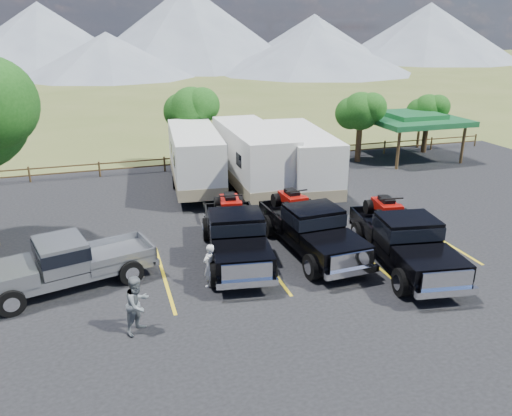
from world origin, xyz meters
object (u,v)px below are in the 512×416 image
object	(u,v)px
rig_right	(403,238)
rig_left	(235,233)
pavilion	(412,119)
trailer_center	(252,159)
pickup_silver	(67,262)
person_b	(138,304)
trailer_right	(301,160)
trailer_left	(195,159)
rig_center	(310,226)
person_a	(210,266)

from	to	relation	value
rig_right	rig_left	bearing A→B (deg)	166.36
pavilion	rig_right	distance (m)	17.82
trailer_center	pickup_silver	xyz separation A→B (m)	(-9.46, -8.66, -0.92)
person_b	trailer_right	bearing A→B (deg)	5.24
rig_left	pickup_silver	bearing A→B (deg)	-166.48
trailer_center	person_b	size ratio (longest dim) A/B	5.60
trailer_left	person_b	distance (m)	14.23
rig_center	person_a	xyz separation A→B (m)	(-4.56, -1.74, -0.26)
rig_right	person_a	bearing A→B (deg)	-174.80
rig_center	trailer_right	distance (m)	8.11
trailer_center	trailer_left	bearing A→B (deg)	156.81
trailer_right	person_a	bearing A→B (deg)	-121.70
trailer_center	person_b	bearing A→B (deg)	-120.40
rig_center	rig_right	size ratio (longest dim) A/B	0.96
rig_right	person_b	xyz separation A→B (m)	(-10.17, -1.63, -0.17)
trailer_right	trailer_left	bearing A→B (deg)	165.63
rig_right	trailer_right	world-z (taller)	trailer_right
rig_right	person_a	world-z (taller)	rig_right
pavilion	trailer_center	world-z (taller)	trailer_center
rig_center	pavilion	bearing A→B (deg)	40.75
pavilion	trailer_left	size ratio (longest dim) A/B	0.64
pavilion	rig_right	world-z (taller)	pavilion
trailer_center	rig_right	bearing A→B (deg)	-74.41
pickup_silver	trailer_left	bearing A→B (deg)	132.16
trailer_left	trailer_right	xyz separation A→B (m)	(5.54, -2.06, 0.02)
person_a	trailer_center	bearing A→B (deg)	-145.52
trailer_center	person_a	xyz separation A→B (m)	(-4.68, -10.11, -1.07)
rig_right	pavilion	bearing A→B (deg)	64.41
trailer_left	person_a	xyz separation A→B (m)	(-1.71, -11.42, -0.96)
rig_left	trailer_right	xyz separation A→B (m)	(5.77, 7.34, 0.71)
trailer_right	trailer_center	bearing A→B (deg)	169.78
rig_right	trailer_center	distance (m)	10.97
pickup_silver	person_a	distance (m)	5.00
trailer_right	person_b	distance (m)	15.17
pavilion	pickup_silver	size ratio (longest dim) A/B	0.96
trailer_left	trailer_right	world-z (taller)	trailer_right
person_a	trailer_right	bearing A→B (deg)	-158.44
person_b	trailer_left	bearing A→B (deg)	28.19
trailer_right	pavilion	bearing A→B (deg)	31.30
pavilion	pickup_silver	xyz separation A→B (m)	(-22.28, -12.74, -1.79)
trailer_left	person_b	bearing A→B (deg)	-102.59
rig_left	pickup_silver	size ratio (longest dim) A/B	1.07
rig_right	trailer_left	bearing A→B (deg)	124.69
trailer_center	person_a	size ratio (longest dim) A/B	6.37
rig_center	person_b	xyz separation A→B (m)	(-7.22, -3.83, -0.15)
trailer_center	person_a	bearing A→B (deg)	-114.19
pickup_silver	trailer_center	bearing A→B (deg)	117.70
trailer_left	rig_right	bearing A→B (deg)	-58.67
pavilion	person_a	world-z (taller)	pavilion
rig_center	trailer_center	xyz separation A→B (m)	(0.13, 8.37, 0.80)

